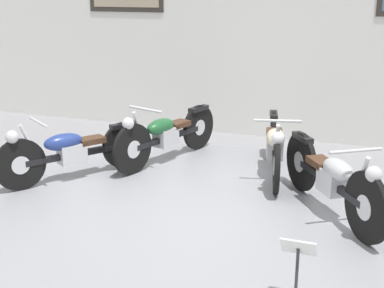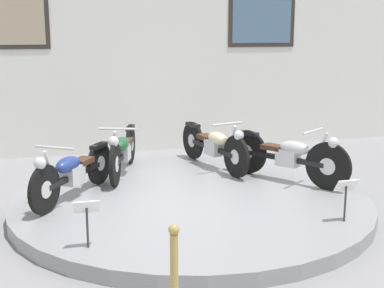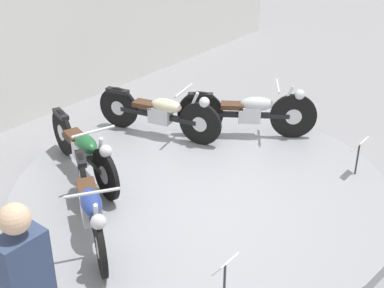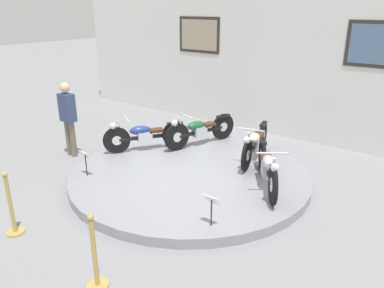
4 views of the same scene
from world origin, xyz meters
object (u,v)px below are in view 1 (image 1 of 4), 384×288
(motorcycle_silver, at_px, (332,177))
(info_placard_front_centre, at_px, (298,256))
(motorcycle_green, at_px, (166,133))
(motorcycle_cream, at_px, (275,144))
(motorcycle_blue, at_px, (71,149))

(motorcycle_silver, height_order, info_placard_front_centre, motorcycle_silver)
(motorcycle_silver, xyz_separation_m, info_placard_front_centre, (-0.06, -1.70, -0.03))
(motorcycle_green, bearing_deg, info_placard_front_centre, -50.98)
(motorcycle_green, distance_m, motorcycle_cream, 1.46)
(motorcycle_blue, distance_m, info_placard_front_centre, 3.44)
(motorcycle_cream, bearing_deg, info_placard_front_centre, -74.81)
(motorcycle_cream, distance_m, motorcycle_silver, 1.29)
(motorcycle_green, relative_size, motorcycle_cream, 0.98)
(motorcycle_green, relative_size, motorcycle_silver, 1.13)
(motorcycle_cream, xyz_separation_m, info_placard_front_centre, (0.74, -2.71, -0.02))
(info_placard_front_centre, bearing_deg, motorcycle_green, 129.02)
(motorcycle_green, xyz_separation_m, motorcycle_cream, (1.46, -0.00, -0.00))
(motorcycle_green, height_order, motorcycle_silver, motorcycle_silver)
(motorcycle_silver, bearing_deg, motorcycle_green, 155.78)
(motorcycle_blue, height_order, motorcycle_green, motorcycle_green)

